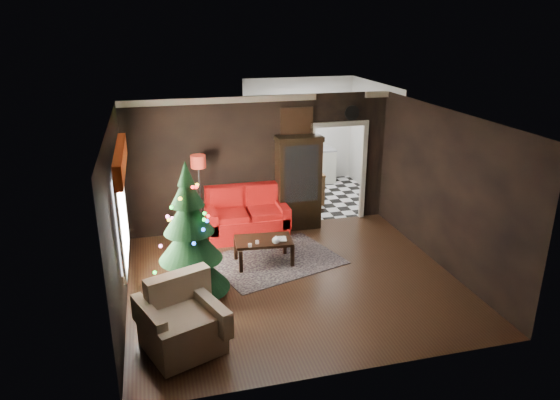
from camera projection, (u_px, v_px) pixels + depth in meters
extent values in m
plane|color=black|center=(293.00, 280.00, 8.75)|extent=(5.50, 5.50, 0.00)
plane|color=white|center=(295.00, 118.00, 7.80)|extent=(5.50, 5.50, 0.00)
plane|color=black|center=(261.00, 164.00, 10.55)|extent=(5.50, 0.00, 5.50)
plane|color=black|center=(352.00, 274.00, 5.99)|extent=(5.50, 0.00, 5.50)
plane|color=black|center=(118.00, 219.00, 7.63)|extent=(0.00, 5.50, 5.50)
plane|color=black|center=(444.00, 190.00, 8.92)|extent=(0.00, 5.50, 5.50)
cube|color=white|center=(121.00, 211.00, 7.80)|extent=(0.05, 1.60, 1.40)
cube|color=maroon|center=(120.00, 159.00, 7.54)|extent=(0.12, 2.10, 0.35)
plane|color=silver|center=(315.00, 197.00, 12.79)|extent=(3.00, 3.00, 0.00)
cube|color=white|center=(299.00, 119.00, 13.54)|extent=(0.70, 0.06, 0.70)
cube|color=#291926|center=(276.00, 260.00, 9.44)|extent=(2.62, 2.22, 0.01)
cylinder|color=white|center=(250.00, 245.00, 8.89)|extent=(0.07, 0.07, 0.06)
cylinder|color=white|center=(257.00, 242.00, 9.02)|extent=(0.07, 0.07, 0.06)
imported|color=gray|center=(277.00, 234.00, 9.15)|extent=(0.17, 0.04, 0.23)
cylinder|color=silver|center=(352.00, 113.00, 10.63)|extent=(0.32, 0.32, 0.06)
cube|color=tan|center=(296.00, 122.00, 10.40)|extent=(0.62, 0.05, 0.52)
cube|color=silver|center=(301.00, 167.00, 13.73)|extent=(1.80, 0.60, 0.90)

